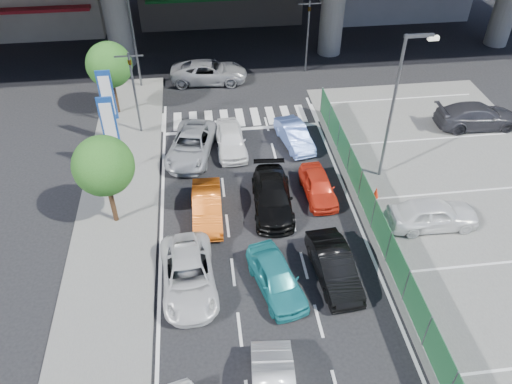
{
  "coord_description": "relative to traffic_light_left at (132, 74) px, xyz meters",
  "views": [
    {
      "loc": [
        -2.41,
        -14.73,
        16.81
      ],
      "look_at": [
        -0.15,
        3.39,
        1.67
      ],
      "focal_mm": 35.0,
      "sensor_mm": 36.0,
      "label": 1
    }
  ],
  "objects": [
    {
      "name": "fence_run",
      "position": [
        11.5,
        -11.0,
        -3.04
      ],
      "size": [
        0.16,
        22.0,
        1.8
      ],
      "primitive_type": null,
      "color": "#1B502D",
      "rests_on": "ground"
    },
    {
      "name": "kei_truck_front_right",
      "position": [
        9.1,
        -2.42,
        -3.32
      ],
      "size": [
        2.01,
        3.95,
        1.24
      ],
      "primitive_type": "imported",
      "rotation": [
        0.0,
        0.0,
        0.19
      ],
      "color": "#698BE7",
      "rests_on": "ground"
    },
    {
      "name": "parked_sedan_dgrey",
      "position": [
        20.66,
        -1.94,
        -3.13
      ],
      "size": [
        5.23,
        2.3,
        1.49
      ],
      "primitive_type": "imported",
      "rotation": [
        0.0,
        0.0,
        1.53
      ],
      "color": "#323238",
      "rests_on": "parking_lot"
    },
    {
      "name": "taxi_teal_mid",
      "position": [
        6.35,
        -13.12,
        -3.26
      ],
      "size": [
        2.5,
        4.26,
        1.36
      ],
      "primitive_type": "imported",
      "rotation": [
        0.0,
        0.0,
        0.24
      ],
      "color": "teal",
      "rests_on": "ground"
    },
    {
      "name": "ground",
      "position": [
        6.2,
        -12.0,
        -3.94
      ],
      "size": [
        120.0,
        120.0,
        0.0
      ],
      "primitive_type": "plane",
      "color": "black",
      "rests_on": "ground"
    },
    {
      "name": "hatch_black_mid_right",
      "position": [
        8.91,
        -12.82,
        -3.25
      ],
      "size": [
        1.77,
        4.29,
        1.38
      ],
      "primitive_type": "imported",
      "rotation": [
        0.0,
        0.0,
        0.08
      ],
      "color": "black",
      "rests_on": "ground"
    },
    {
      "name": "crossing_wagon_silver",
      "position": [
        4.52,
        6.23,
        -3.19
      ],
      "size": [
        5.57,
        2.91,
        1.5
      ],
      "primitive_type": "imported",
      "rotation": [
        0.0,
        0.0,
        1.49
      ],
      "color": "#98999F",
      "rests_on": "ground"
    },
    {
      "name": "signboard_far",
      "position": [
        -1.4,
        -1.01,
        -0.87
      ],
      "size": [
        0.8,
        0.14,
        4.7
      ],
      "color": "#595B60",
      "rests_on": "ground"
    },
    {
      "name": "signboard_near",
      "position": [
        -1.0,
        -4.01,
        -0.87
      ],
      "size": [
        0.8,
        0.14,
        4.7
      ],
      "color": "#595B60",
      "rests_on": "ground"
    },
    {
      "name": "tree_near",
      "position": [
        -0.8,
        -8.0,
        -0.55
      ],
      "size": [
        2.8,
        2.8,
        4.8
      ],
      "color": "#382314",
      "rests_on": "ground"
    },
    {
      "name": "sidewalk_left",
      "position": [
        -0.8,
        -8.0,
        -3.88
      ],
      "size": [
        4.0,
        30.0,
        0.12
      ],
      "primitive_type": "cube",
      "color": "#5A5B58",
      "rests_on": "ground"
    },
    {
      "name": "sedan_white_front_mid",
      "position": [
        5.32,
        -2.51,
        -3.25
      ],
      "size": [
        1.81,
        4.12,
        1.38
      ],
      "primitive_type": "imported",
      "rotation": [
        0.0,
        0.0,
        0.04
      ],
      "color": "white",
      "rests_on": "ground"
    },
    {
      "name": "parked_sedan_white",
      "position": [
        14.37,
        -10.24,
        -3.13
      ],
      "size": [
        4.38,
        1.83,
        1.48
      ],
      "primitive_type": "imported",
      "rotation": [
        0.0,
        0.0,
        1.55
      ],
      "color": "white",
      "rests_on": "parking_lot"
    },
    {
      "name": "street_lamp_right",
      "position": [
        13.37,
        -6.0,
        0.83
      ],
      "size": [
        1.65,
        0.22,
        8.0
      ],
      "color": "#595B60",
      "rests_on": "ground"
    },
    {
      "name": "traffic_light_left",
      "position": [
        0.0,
        0.0,
        0.0
      ],
      "size": [
        1.6,
        1.24,
        5.2
      ],
      "color": "#595B60",
      "rests_on": "ground"
    },
    {
      "name": "traffic_light_right",
      "position": [
        11.7,
        7.0,
        0.0
      ],
      "size": [
        1.6,
        1.24,
        5.2
      ],
      "color": "#595B60",
      "rests_on": "ground"
    },
    {
      "name": "sedan_white_mid_left",
      "position": [
        2.68,
        -12.55,
        -3.27
      ],
      "size": [
        2.49,
        4.94,
        1.34
      ],
      "primitive_type": "imported",
      "rotation": [
        0.0,
        0.0,
        0.06
      ],
      "color": "silver",
      "rests_on": "ground"
    },
    {
      "name": "street_lamp_left",
      "position": [
        -0.13,
        6.0,
        0.83
      ],
      "size": [
        1.65,
        0.22,
        8.0
      ],
      "color": "#595B60",
      "rests_on": "ground"
    },
    {
      "name": "parking_lot",
      "position": [
        17.2,
        -10.0,
        -3.91
      ],
      "size": [
        12.0,
        28.0,
        0.06
      ],
      "primitive_type": "cube",
      "color": "#5A5B58",
      "rests_on": "ground"
    },
    {
      "name": "taxi_orange_left",
      "position": [
        3.68,
        -8.25,
        -3.27
      ],
      "size": [
        1.5,
        4.07,
        1.33
      ],
      "primitive_type": "imported",
      "rotation": [
        0.0,
        0.0,
        -0.02
      ],
      "color": "#C7500F",
      "rests_on": "ground"
    },
    {
      "name": "traffic_cone",
      "position": [
        12.39,
        -7.87,
        -3.55
      ],
      "size": [
        0.44,
        0.44,
        0.66
      ],
      "primitive_type": "cone",
      "rotation": [
        0.0,
        0.0,
        0.41
      ],
      "color": "red",
      "rests_on": "parking_lot"
    },
    {
      "name": "wagon_silver_front_left",
      "position": [
        3.03,
        -2.8,
        -3.25
      ],
      "size": [
        3.37,
        5.36,
        1.38
      ],
      "primitive_type": "imported",
      "rotation": [
        0.0,
        0.0,
        -0.23
      ],
      "color": "#A1A4A9",
      "rests_on": "ground"
    },
    {
      "name": "sedan_black_mid",
      "position": [
        6.97,
        -7.89,
        -3.25
      ],
      "size": [
        2.22,
        4.87,
        1.38
      ],
      "primitive_type": "imported",
      "rotation": [
        0.0,
        0.0,
        -0.06
      ],
      "color": "black",
      "rests_on": "ground"
    },
    {
      "name": "tree_far",
      "position": [
        -1.6,
        2.5,
        -0.55
      ],
      "size": [
        2.8,
        2.8,
        4.8
      ],
      "color": "#382314",
      "rests_on": "ground"
    },
    {
      "name": "taxi_orange_right",
      "position": [
        9.47,
        -7.28,
        -3.32
      ],
      "size": [
        1.62,
        3.69,
        1.24
      ],
      "primitive_type": "imported",
      "rotation": [
        0.0,
        0.0,
        0.04
      ],
      "color": "red",
      "rests_on": "ground"
    }
  ]
}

